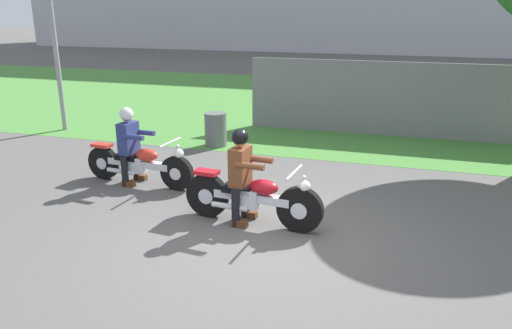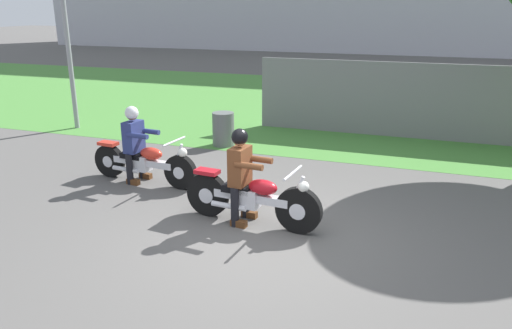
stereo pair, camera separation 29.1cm
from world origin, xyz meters
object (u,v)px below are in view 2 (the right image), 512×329
motorcycle_follow (144,162)px  rider_follow (135,138)px  motorcycle_lead (252,198)px  trash_can (223,129)px  rider_lead (241,169)px

motorcycle_follow → rider_follow: bearing=179.1°
motorcycle_lead → rider_follow: 2.83m
motorcycle_lead → trash_can: (-2.07, 3.80, -0.02)m
motorcycle_follow → rider_follow: (-0.17, 0.02, 0.43)m
rider_lead → motorcycle_lead: bearing=-0.8°
motorcycle_lead → motorcycle_follow: (-2.43, 1.02, -0.02)m
rider_lead → trash_can: 4.25m
rider_lead → rider_follow: rider_lead is taller
rider_lead → motorcycle_follow: rider_lead is taller
motorcycle_lead → motorcycle_follow: 2.64m
rider_follow → motorcycle_follow: bearing=-0.9°
motorcycle_lead → motorcycle_follow: size_ratio=0.98×
motorcycle_lead → motorcycle_follow: bearing=162.3°
rider_follow → rider_lead: bearing=-17.7°
motorcycle_lead → trash_can: bearing=123.7°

